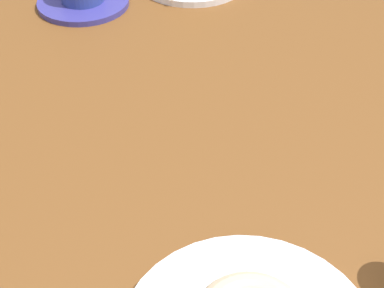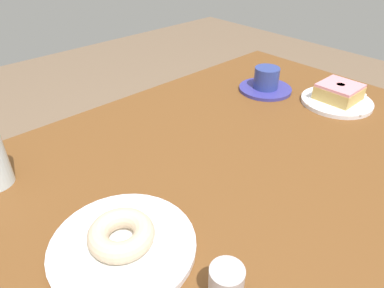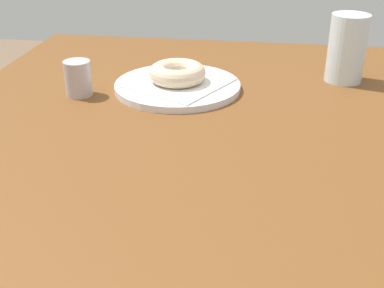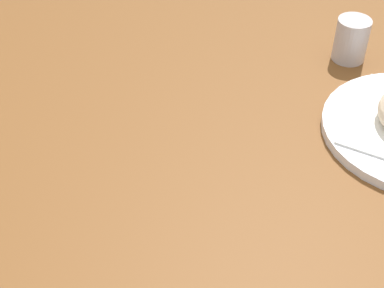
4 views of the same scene
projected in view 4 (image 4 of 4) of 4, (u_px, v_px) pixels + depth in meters
The scene contains 2 objects.
table at pixel (184, 189), 0.73m from camera, with size 1.26×0.83×0.71m.
sugar_jar at pixel (351, 40), 0.82m from camera, with size 0.05×0.05×0.06m, color #B7AEB1.
Camera 4 is at (-0.02, 0.51, 1.17)m, focal length 53.98 mm.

